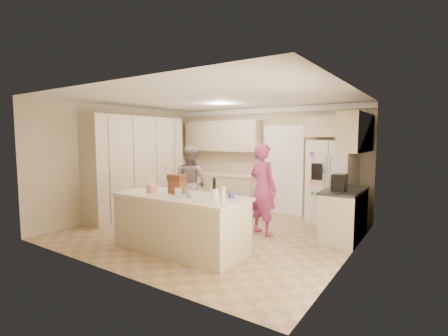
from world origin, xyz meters
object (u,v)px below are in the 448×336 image
Objects in this scene: tissue_box at (151,189)px; dollhouse_body at (177,187)px; refrigerator at (332,182)px; utensil_crock at (214,194)px; teen_girl at (263,189)px; coffee_maker at (339,182)px; island_base at (180,224)px; teen_boy at (191,183)px.

tissue_box is 0.54× the size of dollhouse_body.
refrigerator is at bearing 59.80° from dollhouse_body.
teen_girl is at bearing 87.83° from utensil_crock.
coffee_maker is 2.14× the size of tissue_box.
island_base is 0.62m from dollhouse_body.
tissue_box is (-2.60, -2.00, -0.07)m from coffee_maker.
coffee_maker is at bearing 52.88° from utensil_crock.
refrigerator is 0.82× the size of island_base.
refrigerator reaches higher than teen_boy.
refrigerator reaches higher than utensil_crock.
dollhouse_body is 1.87m from teen_boy.
teen_girl is at bearing -113.21° from refrigerator.
dollhouse_body reaches higher than island_base.
coffee_maker is 3.28m from tissue_box.
dollhouse_body is at bearing 146.31° from island_base.
island_base is 2.06m from teen_boy.
utensil_crock is 1.54m from teen_girl.
utensil_crock is at bearing 7.13° from tissue_box.
teen_girl is (1.26, 1.68, -0.12)m from tissue_box.
teen_girl reaches higher than utensil_crock.
utensil_crock reaches higher than tissue_box.
utensil_crock is at bearing -127.12° from coffee_maker.
teen_boy reaches higher than utensil_crock.
tissue_box is 1.87m from teen_boy.
refrigerator is at bearing 56.15° from tissue_box.
dollhouse_body reaches higher than utensil_crock.
teen_girl is at bearing -179.02° from teen_boy.
refrigerator is at bearing 110.76° from coffee_maker.
utensil_crock reaches higher than island_base.
utensil_crock is 0.09× the size of teen_girl.
teen_girl is (-0.89, -1.52, -0.02)m from refrigerator.
refrigerator reaches higher than island_base.
dollhouse_body is at bearing -113.12° from refrigerator.
refrigerator is 3.09m from teen_boy.
utensil_crock is at bearing 4.40° from island_base.
refrigerator is 1.76m from teen_girl.
teen_girl is at bearing 53.16° from tissue_box.
dollhouse_body is 0.15× the size of teen_girl.
refrigerator is 1.02× the size of teen_girl.
island_base is 8.46× the size of dollhouse_body.
coffee_maker reaches higher than tissue_box.
island_base is 15.71× the size of tissue_box.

